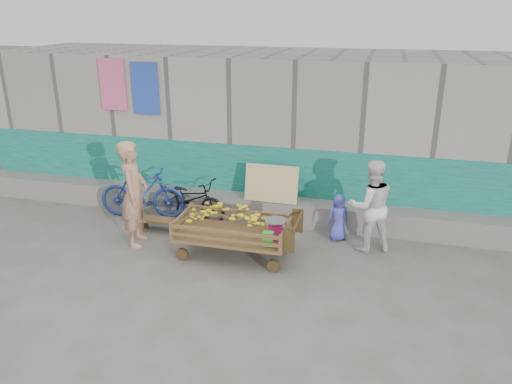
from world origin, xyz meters
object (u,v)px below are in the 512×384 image
(vendor_man, at_px, (134,194))
(woman, at_px, (371,206))
(bench, at_px, (163,223))
(child, at_px, (338,217))
(bicycle_blue, at_px, (142,193))
(banana_cart, at_px, (231,224))
(bicycle_dark, at_px, (190,198))

(vendor_man, bearing_deg, woman, -92.95)
(bench, xyz_separation_m, child, (3.13, 0.50, 0.25))
(bench, xyz_separation_m, vendor_man, (-0.22, -0.54, 0.74))
(woman, distance_m, bicycle_blue, 4.33)
(vendor_man, bearing_deg, bench, -36.89)
(child, bearing_deg, banana_cart, 6.22)
(bicycle_dark, height_order, bicycle_blue, bicycle_blue)
(woman, relative_size, bicycle_dark, 1.00)
(bicycle_dark, bearing_deg, woman, -83.33)
(bicycle_blue, bearing_deg, vendor_man, -165.49)
(bench, xyz_separation_m, bicycle_dark, (0.26, 0.71, 0.24))
(bench, xyz_separation_m, bicycle_blue, (-0.64, 0.52, 0.33))
(bicycle_dark, relative_size, bicycle_blue, 0.94)
(banana_cart, distance_m, woman, 2.34)
(vendor_man, bearing_deg, bicycle_dark, -35.78)
(banana_cart, xyz_separation_m, child, (1.63, 1.09, -0.16))
(bench, relative_size, vendor_man, 0.53)
(banana_cart, xyz_separation_m, bench, (-1.50, 0.59, -0.40))
(vendor_man, bearing_deg, bicycle_blue, 7.00)
(bicycle_dark, bearing_deg, vendor_man, 173.05)
(woman, distance_m, child, 0.70)
(banana_cart, height_order, vendor_man, vendor_man)
(woman, xyz_separation_m, child, (-0.54, 0.25, -0.37))
(banana_cart, relative_size, bicycle_dark, 1.27)
(banana_cart, relative_size, child, 2.37)
(bench, distance_m, vendor_man, 0.95)
(woman, bearing_deg, banana_cart, -0.21)
(child, xyz_separation_m, bicycle_blue, (-3.77, 0.02, 0.08))
(vendor_man, xyz_separation_m, bicycle_dark, (0.49, 1.25, -0.50))
(bench, relative_size, bicycle_blue, 0.57)
(woman, relative_size, bicycle_blue, 0.94)
(bench, relative_size, woman, 0.61)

